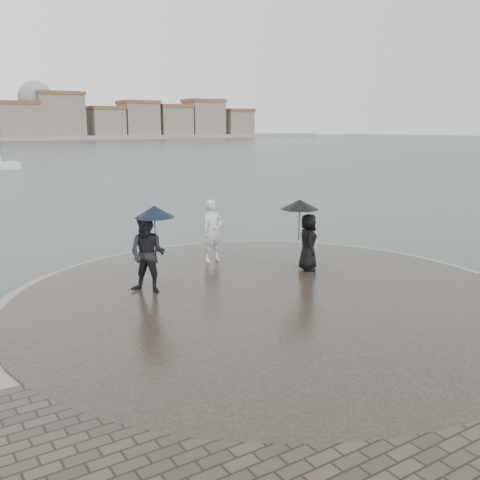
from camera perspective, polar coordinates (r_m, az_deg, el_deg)
ground at (r=10.26m, az=15.06°, el=-12.76°), size 400.00×400.00×0.00m
kerb_ring at (r=12.61m, az=3.22°, el=-6.79°), size 12.50×12.50×0.32m
quay_tip at (r=12.61m, az=3.22°, el=-6.70°), size 11.90×11.90×0.36m
statue at (r=15.45m, az=-2.93°, el=0.99°), size 0.68×0.47×1.81m
visitor_left at (r=12.73m, az=-9.69°, el=-0.66°), size 1.30×1.15×2.04m
visitor_right at (r=14.53m, az=6.98°, el=1.09°), size 1.19×1.08×1.95m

